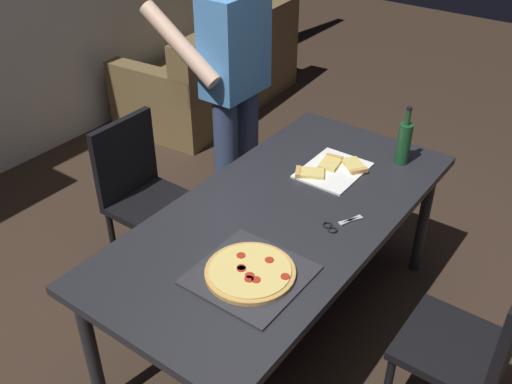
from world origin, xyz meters
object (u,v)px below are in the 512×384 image
Objects in this scene: chair_near_camera at (478,343)px; pepperoni_pizza_on_tray at (250,273)px; dining_table at (282,224)px; kitchen_scissors at (337,225)px; wine_bottle at (404,142)px; person_serving_pizza at (233,83)px; chair_far_side at (141,188)px; couch at (216,75)px.

pepperoni_pizza_on_tray is (-0.43, 0.81, 0.25)m from chair_near_camera.
chair_near_camera is (-0.00, -0.94, -0.17)m from dining_table.
wine_bottle is at bearing 0.42° from kitchen_scissors.
person_serving_pizza is at bearing 71.23° from chair_near_camera.
dining_table is at bearing -90.00° from chair_far_side.
chair_far_side is 0.51× the size of couch.
pepperoni_pizza_on_tray is 2.14× the size of kitchen_scissors.
dining_table is 6.00× the size of wine_bottle.
pepperoni_pizza_on_tray is 1.17m from wine_bottle.
wine_bottle is (0.73, -1.19, 0.36)m from chair_far_side.
chair_near_camera is at bearing -136.19° from wine_bottle.
person_serving_pizza reaches higher than chair_far_side.
chair_near_camera is 1.83m from person_serving_pizza.
wine_bottle reaches higher than chair_far_side.
person_serving_pizza is 1.34m from pepperoni_pizza_on_tray.
couch is 2.59m from wine_bottle.
pepperoni_pizza_on_tray is 0.50m from kitchen_scissors.
couch is (1.91, 2.93, -0.21)m from chair_near_camera.
wine_bottle is (1.16, -0.11, 0.10)m from pepperoni_pizza_on_tray.
wine_bottle reaches higher than dining_table.
kitchen_scissors is (-0.51, -0.98, -0.24)m from person_serving_pizza.
pepperoni_pizza_on_tray is (-0.43, -0.14, 0.08)m from dining_table.
person_serving_pizza reaches higher than pepperoni_pizza_on_tray.
chair_far_side is at bearing 68.27° from pepperoni_pizza_on_tray.
chair_near_camera is 0.74m from kitchen_scissors.
chair_far_side is at bearing -151.33° from couch.
kitchen_scissors is at bearing -117.59° from person_serving_pizza.
kitchen_scissors is at bearing -77.36° from dining_table.
chair_far_side is 4.59× the size of kitchen_scissors.
dining_table is 0.27m from kitchen_scissors.
person_serving_pizza is at bearing -136.67° from couch.
person_serving_pizza is at bearing 51.95° from dining_table.
chair_far_side is 2.15× the size of pepperoni_pizza_on_tray.
kitchen_scissors is (0.49, -0.11, -0.01)m from pepperoni_pizza_on_tray.
couch is at bearing 28.67° from chair_far_side.
person_serving_pizza is at bearing 99.32° from wine_bottle.
person_serving_pizza is (-1.34, -1.26, 0.70)m from couch.
pepperoni_pizza_on_tray is at bearing 166.96° from kitchen_scissors.
wine_bottle reaches higher than pepperoni_pizza_on_tray.
couch is 5.58× the size of wine_bottle.
wine_bottle is (-1.18, -2.23, 0.57)m from couch.
chair_near_camera is at bearing -108.77° from person_serving_pizza.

